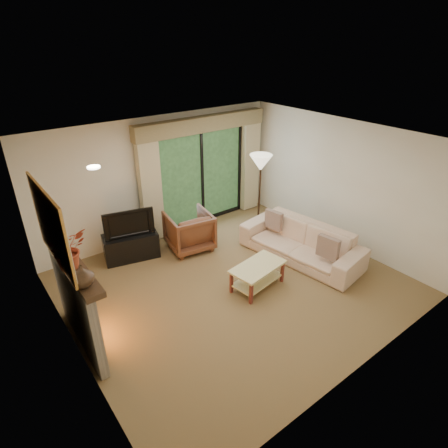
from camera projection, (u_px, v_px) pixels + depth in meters
floor at (234, 284)px, 6.75m from camera, size 5.50×5.50×0.00m
ceiling at (236, 142)px, 5.56m from camera, size 5.50×5.50×0.00m
wall_back at (161, 178)px, 7.92m from camera, size 5.00×0.00×5.00m
wall_front at (368, 296)px, 4.39m from camera, size 5.00×0.00×5.00m
wall_left at (64, 280)px, 4.68m from camera, size 0.00×5.00×5.00m
wall_right at (340, 183)px, 7.64m from camera, size 0.00×5.00×5.00m
fireplace at (77, 306)px, 5.16m from camera, size 0.24×1.70×1.37m
mirror at (51, 227)px, 4.54m from camera, size 0.07×1.45×1.02m
sliding_door at (202, 177)px, 8.52m from camera, size 2.26×0.10×2.16m
curtain_left at (150, 188)px, 7.67m from camera, size 0.45×0.18×2.35m
curtain_right at (250, 163)px, 9.12m from camera, size 0.45×0.18×2.35m
cornice at (203, 124)px, 7.90m from camera, size 3.20×0.24×0.32m
media_console at (131, 246)px, 7.44m from camera, size 1.13×0.71×0.52m
tv at (128, 222)px, 7.19m from camera, size 0.96×0.35×0.55m
armchair at (189, 231)px, 7.71m from camera, size 0.99×1.01×0.81m
sofa at (301, 242)px, 7.39m from camera, size 1.31×2.55×0.71m
pillow_near at (328, 247)px, 6.74m from camera, size 0.17×0.43×0.41m
pillow_far at (274, 220)px, 7.73m from camera, size 0.16×0.40×0.39m
coffee_table at (257, 276)px, 6.59m from camera, size 1.06×0.69×0.44m
floor_lamp at (259, 195)px, 8.16m from camera, size 0.62×0.62×1.79m
vase at (82, 276)px, 4.39m from camera, size 0.32×0.32×0.28m
branches at (67, 249)px, 4.69m from camera, size 0.58×0.55×0.52m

